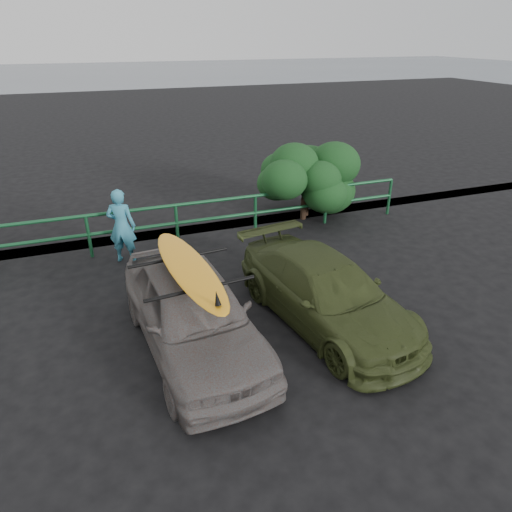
{
  "coord_description": "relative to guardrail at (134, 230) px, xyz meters",
  "views": [
    {
      "loc": [
        -0.72,
        -5.14,
        4.63
      ],
      "look_at": [
        1.82,
        1.77,
        1.02
      ],
      "focal_mm": 32.0,
      "sensor_mm": 36.0,
      "label": 1
    }
  ],
  "objects": [
    {
      "name": "ground",
      "position": [
        0.0,
        -5.0,
        -0.52
      ],
      "size": [
        80.0,
        80.0,
        0.0
      ],
      "primitive_type": "plane",
      "color": "black"
    },
    {
      "name": "man",
      "position": [
        -0.29,
        -0.46,
        0.32
      ],
      "size": [
        0.72,
        0.6,
        1.68
      ],
      "primitive_type": "imported",
      "rotation": [
        0.0,
        0.0,
        2.75
      ],
      "color": "teal",
      "rests_on": "ground"
    },
    {
      "name": "roof_rack",
      "position": [
        0.43,
        -4.11,
        0.87
      ],
      "size": [
        1.72,
        1.28,
        0.05
      ],
      "primitive_type": null,
      "rotation": [
        0.0,
        0.0,
        0.09
      ],
      "color": "black",
      "rests_on": "sedan"
    },
    {
      "name": "surfboard",
      "position": [
        0.43,
        -4.11,
        0.94
      ],
      "size": [
        0.85,
        2.95,
        0.09
      ],
      "primitive_type": "ellipsoid",
      "rotation": [
        0.0,
        0.0,
        0.09
      ],
      "color": "#FFA51A",
      "rests_on": "roof_rack"
    },
    {
      "name": "shrub_right",
      "position": [
        5.0,
        0.5,
        0.46
      ],
      "size": [
        3.2,
        2.4,
        1.95
      ],
      "primitive_type": null,
      "color": "#18441B",
      "rests_on": "ground"
    },
    {
      "name": "sedan",
      "position": [
        0.43,
        -4.11,
        0.16
      ],
      "size": [
        1.95,
        4.13,
        1.36
      ],
      "primitive_type": "imported",
      "rotation": [
        0.0,
        0.0,
        0.09
      ],
      "color": "#645C59",
      "rests_on": "ground"
    },
    {
      "name": "guardrail",
      "position": [
        0.0,
        0.0,
        0.0
      ],
      "size": [
        14.0,
        0.08,
        1.04
      ],
      "primitive_type": null,
      "color": "#164E2A",
      "rests_on": "ground"
    },
    {
      "name": "olive_vehicle",
      "position": [
        2.78,
        -4.16,
        0.06
      ],
      "size": [
        2.26,
        4.24,
        1.17
      ],
      "primitive_type": "imported",
      "rotation": [
        0.0,
        0.0,
        0.16
      ],
      "color": "#37411D",
      "rests_on": "ground"
    },
    {
      "name": "ocean",
      "position": [
        0.0,
        55.0,
        -0.52
      ],
      "size": [
        200.0,
        200.0,
        0.0
      ],
      "primitive_type": "plane",
      "color": "#565F69",
      "rests_on": "ground"
    }
  ]
}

